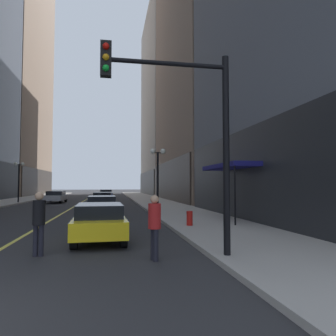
{
  "coord_description": "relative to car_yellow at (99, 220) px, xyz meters",
  "views": [
    {
      "loc": [
        3.37,
        -4.59,
        2.0
      ],
      "look_at": [
        9.89,
        31.7,
        3.99
      ],
      "focal_mm": 33.63,
      "sensor_mm": 36.0,
      "label": 1
    }
  ],
  "objects": [
    {
      "name": "car_grey",
      "position": [
        -0.39,
        18.33,
        -0.0
      ],
      "size": [
        1.86,
        4.22,
        1.32
      ],
      "color": "slate",
      "rests_on": "ground"
    },
    {
      "name": "car_white",
      "position": [
        -0.16,
        8.19,
        -0.0
      ],
      "size": [
        1.9,
        4.06,
        1.32
      ],
      "color": "silver",
      "rests_on": "ground"
    },
    {
      "name": "car_silver",
      "position": [
        -5.73,
        25.31,
        0.0
      ],
      "size": [
        2.06,
        4.49,
        1.32
      ],
      "color": "#B7B7BC",
      "rests_on": "ground"
    },
    {
      "name": "fire_hydrant_right",
      "position": [
        3.94,
        2.39,
        -0.32
      ],
      "size": [
        0.28,
        0.28,
        0.8
      ],
      "primitive_type": "cylinder",
      "color": "red",
      "rests_on": "ground"
    },
    {
      "name": "storefront_awning_right",
      "position": [
        6.74,
        4.5,
        2.27
      ],
      "size": [
        1.6,
        5.07,
        3.12
      ],
      "color": "navy",
      "rests_on": "ground"
    },
    {
      "name": "car_blue",
      "position": [
        -0.4,
        35.56,
        -0.0
      ],
      "size": [
        1.95,
        4.18,
        1.32
      ],
      "color": "navy",
      "rests_on": "ground"
    },
    {
      "name": "building_right_far",
      "position": [
        13.43,
        52.93,
        18.7
      ],
      "size": [
        11.97,
        26.0,
        38.99
      ],
      "color": "#A8A399",
      "rests_on": "ground"
    },
    {
      "name": "street_lamp_right_mid",
      "position": [
        3.44,
        9.1,
        2.54
      ],
      "size": [
        1.06,
        0.36,
        4.43
      ],
      "color": "black",
      "rests_on": "ground"
    },
    {
      "name": "ground_plane",
      "position": [
        -2.96,
        27.93,
        -0.72
      ],
      "size": [
        200.0,
        200.0,
        0.0
      ],
      "primitive_type": "plane",
      "color": "#2D2D30"
    },
    {
      "name": "traffic_light_near_right",
      "position": [
        2.39,
        -3.66,
        3.02
      ],
      "size": [
        3.43,
        0.35,
        5.65
      ],
      "color": "black",
      "rests_on": "ground"
    },
    {
      "name": "pedestrian_in_red_jacket",
      "position": [
        1.55,
        -3.33,
        0.29
      ],
      "size": [
        0.43,
        0.43,
        1.73
      ],
      "color": "black",
      "rests_on": "ground"
    },
    {
      "name": "car_yellow",
      "position": [
        0.0,
        0.0,
        0.0
      ],
      "size": [
        1.91,
        4.4,
        1.32
      ],
      "color": "yellow",
      "rests_on": "ground"
    },
    {
      "name": "sidewalk_left",
      "position": [
        -11.21,
        27.93,
        -0.64
      ],
      "size": [
        4.5,
        78.0,
        0.15
      ],
      "primitive_type": "cube",
      "color": "#ADA8A0",
      "rests_on": "ground"
    },
    {
      "name": "pedestrian_in_black_coat",
      "position": [
        -1.59,
        -2.24,
        0.34
      ],
      "size": [
        0.4,
        0.4,
        1.8
      ],
      "color": "black",
      "rests_on": "ground"
    },
    {
      "name": "sidewalk_right",
      "position": [
        5.29,
        27.93,
        -0.64
      ],
      "size": [
        4.5,
        78.0,
        0.15
      ],
      "primitive_type": "cube",
      "color": "#ADA8A0",
      "rests_on": "ground"
    },
    {
      "name": "street_lamp_left_far",
      "position": [
        -9.36,
        24.23,
        2.54
      ],
      "size": [
        1.06,
        0.36,
        4.43
      ],
      "color": "black",
      "rests_on": "ground"
    },
    {
      "name": "lane_centre_stripe",
      "position": [
        -2.96,
        27.93,
        -0.71
      ],
      "size": [
        0.16,
        70.0,
        0.01
      ],
      "primitive_type": "cube",
      "color": "#E5D64C",
      "rests_on": "ground"
    }
  ]
}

